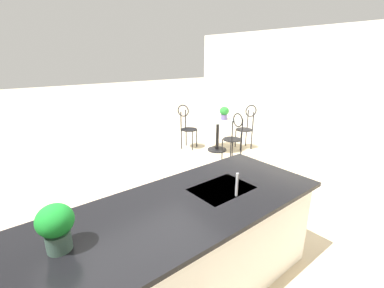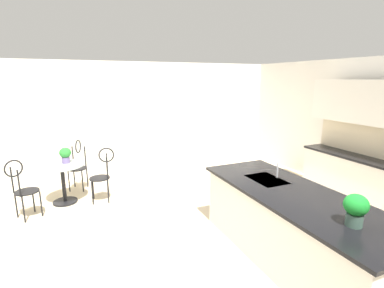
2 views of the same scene
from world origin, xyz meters
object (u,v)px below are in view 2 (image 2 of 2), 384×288
(chair_toward_desk, at_px, (22,186))
(potted_plant_counter_far, at_px, (356,208))
(bistro_table, at_px, (63,180))
(chair_by_island, at_px, (78,163))
(potted_plant_on_table, at_px, (65,154))
(chair_near_window, at_px, (102,172))

(chair_toward_desk, height_order, potted_plant_counter_far, potted_plant_counter_far)
(bistro_table, bearing_deg, chair_by_island, 155.77)
(chair_by_island, distance_m, chair_toward_desk, 1.41)
(bistro_table, xyz_separation_m, chair_toward_desk, (0.43, -0.60, 0.13))
(bistro_table, relative_size, potted_plant_on_table, 2.70)
(chair_by_island, distance_m, potted_plant_counter_far, 5.18)
(bistro_table, bearing_deg, chair_toward_desk, -54.69)
(bistro_table, distance_m, potted_plant_counter_far, 4.77)
(potted_plant_counter_far, bearing_deg, bistro_table, -146.62)
(potted_plant_on_table, bearing_deg, chair_by_island, 158.33)
(bistro_table, relative_size, chair_near_window, 0.77)
(bistro_table, distance_m, chair_near_window, 0.73)
(bistro_table, bearing_deg, potted_plant_on_table, 144.99)
(chair_by_island, height_order, chair_toward_desk, same)
(potted_plant_on_table, relative_size, potted_plant_counter_far, 0.93)
(chair_toward_desk, bearing_deg, potted_plant_counter_far, 42.33)
(bistro_table, height_order, chair_near_window, chair_near_window)
(chair_near_window, relative_size, potted_plant_counter_far, 3.26)
(bistro_table, distance_m, potted_plant_on_table, 0.48)
(bistro_table, xyz_separation_m, potted_plant_on_table, (-0.11, 0.08, 0.46))
(chair_by_island, relative_size, potted_plant_on_table, 3.52)
(bistro_table, bearing_deg, chair_near_window, 73.66)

